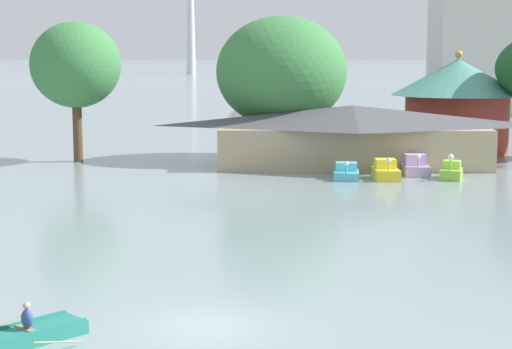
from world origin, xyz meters
name	(u,v)px	position (x,y,z in m)	size (l,w,h in m)	color
ground_plane	(208,325)	(0.00, 0.00, 0.00)	(2000.00, 2000.00, 0.00)	gray
rowboat_with_rower	(34,333)	(-5.04, -1.54, 0.24)	(3.14, 3.11, 1.23)	#237A6B
pedal_boat_cyan	(346,173)	(6.83, 31.21, 0.44)	(1.87, 2.62, 1.35)	#4CB7CC
pedal_boat_yellow	(386,171)	(9.49, 31.28, 0.53)	(1.70, 2.84, 1.61)	yellow
pedal_boat_lavender	(416,167)	(11.78, 33.08, 0.57)	(1.75, 2.30, 1.57)	#B299D8
pedal_boat_lime	(451,171)	(13.94, 31.48, 0.51)	(1.93, 2.56, 1.79)	#8CCC3F
boathouse	(352,134)	(7.79, 37.92, 2.39)	(21.32, 8.47, 4.55)	tan
green_roof_pavilion	(457,100)	(17.54, 47.51, 4.45)	(11.22, 11.22, 8.62)	#993328
shoreline_tree_tall_left	(76,65)	(-13.34, 39.97, 7.47)	(6.94, 6.94, 10.81)	brown
shoreline_tree_mid	(281,72)	(2.50, 41.78, 6.94)	(10.29, 10.29, 11.32)	brown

